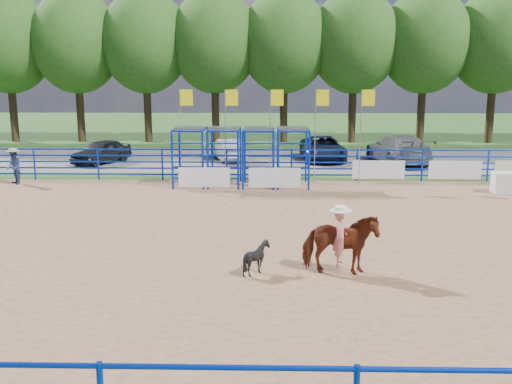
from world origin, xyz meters
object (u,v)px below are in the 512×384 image
(spectator_cowboy, at_px, (14,166))
(horse_and_rider, at_px, (340,240))
(calf, at_px, (257,258))
(car_b, at_px, (228,149))
(car_c, at_px, (323,148))
(car_a, at_px, (101,151))
(car_d, at_px, (398,149))

(spectator_cowboy, bearing_deg, horse_and_rider, -41.34)
(calf, bearing_deg, car_b, -0.75)
(car_b, bearing_deg, calf, 80.34)
(horse_and_rider, xyz_separation_m, car_c, (1.35, 19.43, -0.18))
(spectator_cowboy, bearing_deg, car_a, 72.65)
(car_b, bearing_deg, car_c, 165.61)
(calf, relative_size, car_d, 0.15)
(horse_and_rider, xyz_separation_m, car_a, (-11.09, 18.02, -0.22))
(car_c, height_order, car_d, car_d)
(car_b, bearing_deg, horse_and_rider, 86.18)
(car_a, distance_m, car_d, 16.52)
(horse_and_rider, height_order, car_d, horse_and_rider)
(car_c, bearing_deg, car_a, -176.00)
(spectator_cowboy, distance_m, car_a, 6.79)
(spectator_cowboy, bearing_deg, car_b, 40.69)
(car_c, bearing_deg, spectator_cowboy, -153.87)
(car_d, bearing_deg, calf, 58.91)
(car_a, relative_size, car_d, 0.70)
(horse_and_rider, height_order, car_b, horse_and_rider)
(car_b, xyz_separation_m, car_c, (5.44, 0.13, 0.06))
(horse_and_rider, relative_size, spectator_cowboy, 1.50)
(car_d, bearing_deg, horse_and_rider, 64.51)
(horse_and_rider, bearing_deg, car_b, 101.95)
(calf, height_order, car_c, car_c)
(spectator_cowboy, xyz_separation_m, car_d, (18.54, 6.78, -0.02))
(car_b, xyz_separation_m, car_d, (9.51, -0.99, 0.17))
(horse_and_rider, relative_size, car_c, 0.48)
(car_d, bearing_deg, spectator_cowboy, 11.09)
(spectator_cowboy, distance_m, car_b, 11.91)
(horse_and_rider, bearing_deg, car_d, 73.49)
(horse_and_rider, relative_size, car_a, 0.62)
(car_b, height_order, car_d, car_d)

